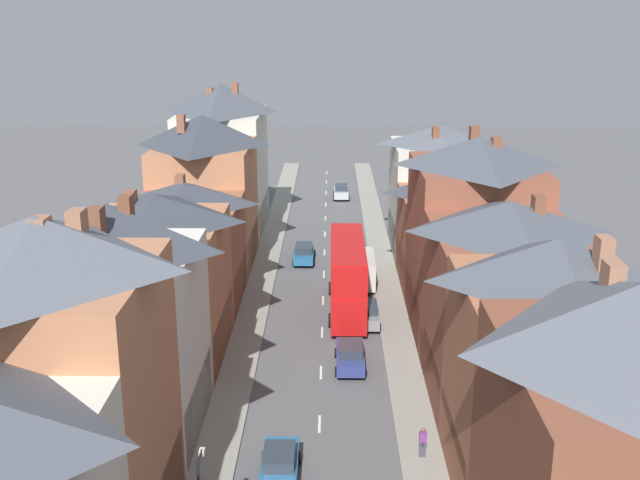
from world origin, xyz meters
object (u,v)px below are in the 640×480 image
(car_near_silver, at_px, (350,355))
(delivery_van, at_px, (362,269))
(car_near_blue, at_px, (366,314))
(car_mid_black, at_px, (280,464))
(pedestrian_mid_left, at_px, (423,441))
(double_decker_bus_lead, at_px, (347,275))
(car_parked_left_b, at_px, (341,191))
(car_parked_left_a, at_px, (304,253))

(car_near_silver, height_order, delivery_van, delivery_van)
(car_near_blue, distance_m, car_near_silver, 6.72)
(car_near_blue, xyz_separation_m, car_mid_black, (-4.90, -18.33, -0.04))
(car_mid_black, bearing_deg, pedestrian_mid_left, 14.22)
(double_decker_bus_lead, height_order, car_parked_left_b, double_decker_bus_lead)
(car_near_silver, relative_size, car_parked_left_a, 0.95)
(delivery_van, bearing_deg, car_mid_black, -100.47)
(double_decker_bus_lead, height_order, car_mid_black, double_decker_bus_lead)
(car_near_blue, xyz_separation_m, car_near_silver, (-1.30, -6.59, -0.03))
(double_decker_bus_lead, xyz_separation_m, car_near_blue, (1.31, -2.59, -1.96))
(car_parked_left_b, bearing_deg, car_near_silver, -90.00)
(delivery_van, height_order, pedestrian_mid_left, delivery_van)
(car_near_blue, bearing_deg, car_mid_black, -104.97)
(double_decker_bus_lead, distance_m, car_parked_left_b, 35.13)
(car_near_silver, xyz_separation_m, car_parked_left_b, (-0.00, 44.25, 0.02))
(car_near_silver, xyz_separation_m, delivery_van, (1.30, 14.78, 0.52))
(double_decker_bus_lead, distance_m, car_near_silver, 9.40)
(car_parked_left_b, xyz_separation_m, pedestrian_mid_left, (3.32, -54.24, 0.19))
(car_mid_black, height_order, pedestrian_mid_left, pedestrian_mid_left)
(car_near_blue, distance_m, pedestrian_mid_left, 16.70)
(car_mid_black, bearing_deg, car_near_blue, 75.03)
(car_parked_left_b, bearing_deg, delivery_van, -87.47)
(car_parked_left_b, bearing_deg, double_decker_bus_lead, -90.01)
(car_near_blue, height_order, car_near_silver, car_near_blue)
(car_parked_left_b, bearing_deg, car_near_blue, -88.02)
(car_near_silver, relative_size, car_parked_left_b, 1.05)
(delivery_van, bearing_deg, car_parked_left_b, 92.53)
(car_parked_left_b, bearing_deg, car_parked_left_a, -98.66)
(double_decker_bus_lead, distance_m, delivery_van, 5.94)
(car_parked_left_a, bearing_deg, car_near_silver, -80.10)
(car_parked_left_a, distance_m, car_parked_left_b, 23.91)
(car_near_silver, distance_m, car_parked_left_b, 44.25)
(car_mid_black, bearing_deg, car_parked_left_b, 86.32)
(car_near_blue, bearing_deg, delivery_van, 90.00)
(car_parked_left_a, bearing_deg, car_mid_black, -90.00)
(car_mid_black, bearing_deg, car_near_silver, 72.95)
(car_near_blue, relative_size, pedestrian_mid_left, 2.38)
(car_near_silver, distance_m, pedestrian_mid_left, 10.52)
(car_near_silver, bearing_deg, car_parked_left_b, 90.00)
(delivery_van, bearing_deg, car_parked_left_a, 130.00)
(double_decker_bus_lead, xyz_separation_m, car_parked_left_a, (-3.59, 11.44, -2.02))
(car_parked_left_a, xyz_separation_m, pedestrian_mid_left, (6.92, -30.60, 0.24))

